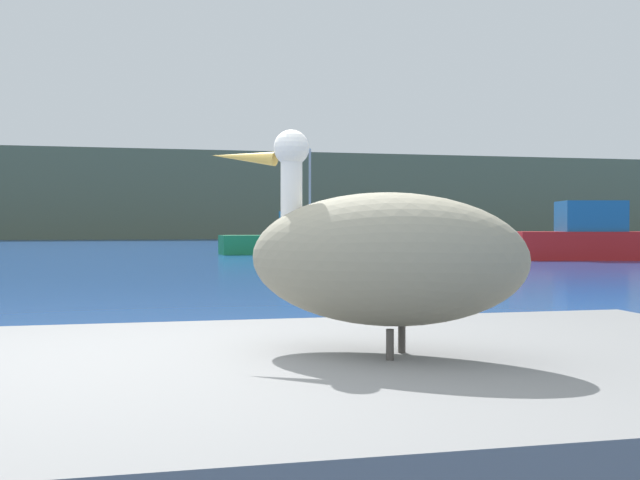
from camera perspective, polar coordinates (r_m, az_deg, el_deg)
hillside_backdrop at (r=83.92m, az=-11.88°, el=3.49°), size 140.00×16.02×9.79m
pier_dock at (r=2.86m, az=5.18°, el=-18.01°), size 3.70×2.29×0.86m
pelican at (r=2.71m, az=5.00°, el=-1.40°), size 1.26×1.02×0.91m
fishing_boat_red at (r=30.69m, az=21.95°, el=0.15°), size 7.01×3.49×4.89m
fishing_boat_green at (r=34.63m, az=-3.12°, el=0.09°), size 5.85×2.22×5.35m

